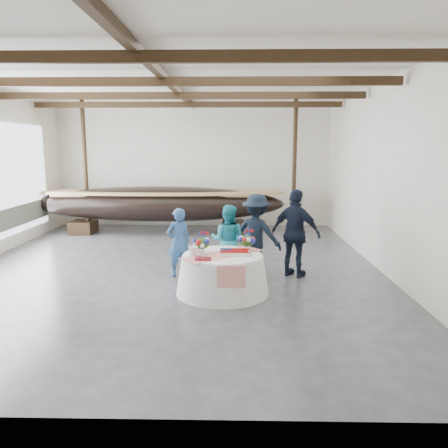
{
  "coord_description": "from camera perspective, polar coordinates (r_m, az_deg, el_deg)",
  "views": [
    {
      "loc": [
        1.47,
        -10.3,
        2.93
      ],
      "look_at": [
        1.26,
        -0.4,
        1.17
      ],
      "focal_mm": 35.0,
      "sensor_mm": 36.0,
      "label": 1
    }
  ],
  "objects": [
    {
      "name": "tabletop_items",
      "position": [
        8.87,
        -0.15,
        -2.83
      ],
      "size": [
        1.67,
        1.55,
        0.4
      ],
      "color": "red",
      "rests_on": "banquet_table"
    },
    {
      "name": "floor",
      "position": [
        10.81,
        -6.69,
        -5.75
      ],
      "size": [
        10.0,
        12.0,
        0.01
      ],
      "primitive_type": "cube",
      "color": "#3D3D42",
      "rests_on": "ground"
    },
    {
      "name": "guest_man_left",
      "position": [
        10.16,
        4.22,
        -1.31
      ],
      "size": [
        1.39,
        1.14,
        1.87
      ],
      "primitive_type": "imported",
      "rotation": [
        0.0,
        0.0,
        2.7
      ],
      "color": "black",
      "rests_on": "ground"
    },
    {
      "name": "pavilion_structure",
      "position": [
        11.2,
        -6.57,
        15.49
      ],
      "size": [
        9.8,
        11.76,
        4.5
      ],
      "color": "black",
      "rests_on": "ground"
    },
    {
      "name": "banquet_table",
      "position": [
        8.87,
        -0.19,
        -6.51
      ],
      "size": [
        1.88,
        1.88,
        0.8
      ],
      "color": "white",
      "rests_on": "ground"
    },
    {
      "name": "longboat_display",
      "position": [
        14.99,
        -8.68,
        2.66
      ],
      "size": [
        8.6,
        1.72,
        1.61
      ],
      "color": "black",
      "rests_on": "ground"
    },
    {
      "name": "guest_woman_teal",
      "position": [
        9.97,
        0.52,
        -2.15
      ],
      "size": [
        0.92,
        0.79,
        1.64
      ],
      "primitive_type": "imported",
      "rotation": [
        0.0,
        0.0,
        2.91
      ],
      "color": "teal",
      "rests_on": "ground"
    },
    {
      "name": "ceiling",
      "position": [
        10.52,
        -7.22,
        18.56
      ],
      "size": [
        10.0,
        12.0,
        0.01
      ],
      "primitive_type": "cube",
      "color": "white",
      "rests_on": "wall_back"
    },
    {
      "name": "guest_woman_blue",
      "position": [
        9.98,
        -5.97,
        -2.4
      ],
      "size": [
        0.68,
        0.61,
        1.57
      ],
      "primitive_type": "imported",
      "rotation": [
        0.0,
        0.0,
        3.65
      ],
      "color": "#294F84",
      "rests_on": "ground"
    },
    {
      "name": "guest_man_right",
      "position": [
        9.98,
        9.35,
        -1.23
      ],
      "size": [
        1.25,
        1.05,
        2.0
      ],
      "primitive_type": "imported",
      "rotation": [
        0.0,
        0.0,
        2.57
      ],
      "color": "black",
      "rests_on": "ground"
    },
    {
      "name": "wall_back",
      "position": [
        16.38,
        -3.97,
        7.66
      ],
      "size": [
        10.0,
        0.02,
        4.5
      ],
      "primitive_type": "cube",
      "color": "silver",
      "rests_on": "ground"
    },
    {
      "name": "wall_right",
      "position": [
        10.91,
        20.2,
        5.87
      ],
      "size": [
        0.02,
        12.0,
        4.5
      ],
      "primitive_type": "cube",
      "color": "silver",
      "rests_on": "ground"
    },
    {
      "name": "wall_front",
      "position": [
        4.59,
        -17.5,
        1.05
      ],
      "size": [
        10.0,
        0.02,
        4.5
      ],
      "primitive_type": "cube",
      "color": "silver",
      "rests_on": "ground"
    }
  ]
}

